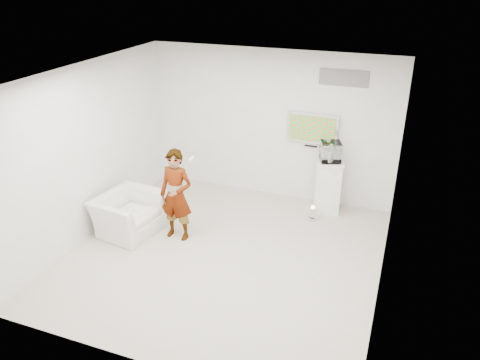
% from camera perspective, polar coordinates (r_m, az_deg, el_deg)
% --- Properties ---
extents(room, '(5.01, 5.01, 3.00)m').
position_cam_1_polar(room, '(7.20, -2.08, 0.86)').
color(room, '#BBB6AB').
rests_on(room, ground).
extents(tv, '(1.00, 0.08, 0.60)m').
position_cam_1_polar(tv, '(9.15, 8.83, 6.25)').
color(tv, silver).
rests_on(tv, room).
extents(logo_decal, '(0.90, 0.02, 0.30)m').
position_cam_1_polar(logo_decal, '(8.83, 12.54, 12.04)').
color(logo_decal, slate).
rests_on(logo_decal, room).
extents(person, '(0.61, 0.41, 1.64)m').
position_cam_1_polar(person, '(8.09, -7.78, -1.85)').
color(person, silver).
rests_on(person, room).
extents(armchair, '(1.11, 1.23, 0.71)m').
position_cam_1_polar(armchair, '(8.63, -13.42, -4.03)').
color(armchair, silver).
rests_on(armchair, room).
extents(pedestal, '(0.63, 0.63, 1.06)m').
position_cam_1_polar(pedestal, '(9.17, 10.62, -0.73)').
color(pedestal, white).
rests_on(pedestal, room).
extents(floor_uplight, '(0.20, 0.20, 0.29)m').
position_cam_1_polar(floor_uplight, '(8.96, 8.85, -4.01)').
color(floor_uplight, silver).
rests_on(floor_uplight, room).
extents(vitrine, '(0.47, 0.47, 0.37)m').
position_cam_1_polar(vitrine, '(8.89, 10.97, 3.41)').
color(vitrine, white).
rests_on(vitrine, pedestal).
extents(console, '(0.06, 0.15, 0.20)m').
position_cam_1_polar(console, '(8.92, 10.93, 2.93)').
color(console, white).
rests_on(console, pedestal).
extents(wii_remote, '(0.04, 0.15, 0.04)m').
position_cam_1_polar(wii_remote, '(7.82, -5.93, 2.59)').
color(wii_remote, white).
rests_on(wii_remote, person).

